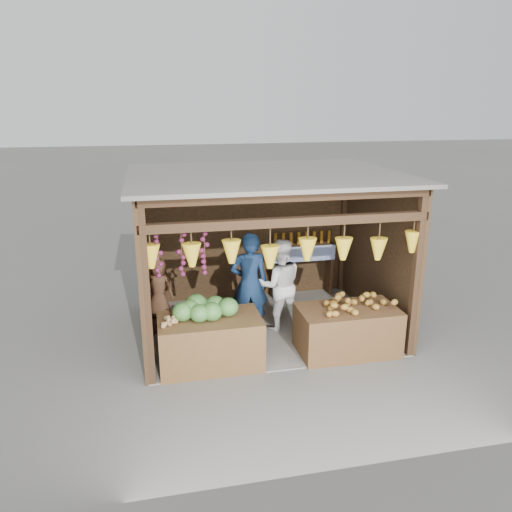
{
  "coord_description": "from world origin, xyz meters",
  "views": [
    {
      "loc": [
        -1.81,
        -7.69,
        3.72
      ],
      "look_at": [
        -0.18,
        -0.1,
        1.33
      ],
      "focal_mm": 35.0,
      "sensor_mm": 36.0,
      "label": 1
    }
  ],
  "objects_px": {
    "man_standing": "(249,284)",
    "woman_standing": "(280,285)",
    "vendor_seated": "(159,288)",
    "counter_right": "(347,330)",
    "counter_left": "(210,342)"
  },
  "relations": [
    {
      "from": "man_standing",
      "to": "woman_standing",
      "type": "distance_m",
      "value": 0.53
    },
    {
      "from": "woman_standing",
      "to": "counter_left",
      "type": "bearing_deg",
      "value": 40.22
    },
    {
      "from": "counter_right",
      "to": "woman_standing",
      "type": "relative_size",
      "value": 0.95
    },
    {
      "from": "woman_standing",
      "to": "vendor_seated",
      "type": "xyz_separation_m",
      "value": [
        -1.98,
        0.3,
        -0.01
      ]
    },
    {
      "from": "counter_left",
      "to": "counter_right",
      "type": "distance_m",
      "value": 2.12
    },
    {
      "from": "woman_standing",
      "to": "vendor_seated",
      "type": "bearing_deg",
      "value": -5.57
    },
    {
      "from": "counter_right",
      "to": "man_standing",
      "type": "distance_m",
      "value": 1.75
    },
    {
      "from": "counter_right",
      "to": "vendor_seated",
      "type": "bearing_deg",
      "value": 154.52
    },
    {
      "from": "counter_right",
      "to": "woman_standing",
      "type": "distance_m",
      "value": 1.38
    },
    {
      "from": "man_standing",
      "to": "woman_standing",
      "type": "relative_size",
      "value": 1.09
    },
    {
      "from": "man_standing",
      "to": "woman_standing",
      "type": "height_order",
      "value": "man_standing"
    },
    {
      "from": "counter_left",
      "to": "woman_standing",
      "type": "distance_m",
      "value": 1.7
    },
    {
      "from": "counter_left",
      "to": "man_standing",
      "type": "height_order",
      "value": "man_standing"
    },
    {
      "from": "counter_left",
      "to": "man_standing",
      "type": "distance_m",
      "value": 1.34
    },
    {
      "from": "counter_left",
      "to": "vendor_seated",
      "type": "height_order",
      "value": "vendor_seated"
    }
  ]
}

